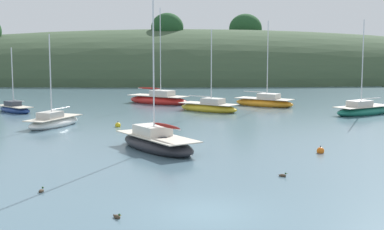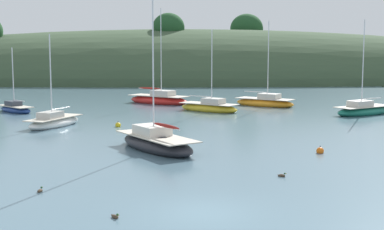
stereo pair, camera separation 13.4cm
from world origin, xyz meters
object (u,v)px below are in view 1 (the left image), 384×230
(sailboat_orange_cutter, at_px, (209,107))
(mooring_buoy_outer, at_px, (320,151))
(sailboat_teal_outer, at_px, (363,110))
(duck_trailing, at_px, (283,175))
(sailboat_yellow_far, at_px, (157,143))
(sailboat_blue_center, at_px, (54,122))
(duck_straggler, at_px, (117,217))
(sailboat_black_sloop, at_px, (158,100))
(duck_lone_right, at_px, (41,191))
(sailboat_white_near, at_px, (265,102))
(mooring_buoy_inner, at_px, (118,125))
(sailboat_red_portside, at_px, (15,109))

(sailboat_orange_cutter, xyz_separation_m, mooring_buoy_outer, (5.28, -21.38, -0.26))
(sailboat_teal_outer, height_order, duck_trailing, sailboat_teal_outer)
(sailboat_yellow_far, xyz_separation_m, duck_trailing, (6.22, -7.07, -0.38))
(sailboat_blue_center, height_order, duck_straggler, sailboat_blue_center)
(duck_straggler, bearing_deg, mooring_buoy_outer, 49.08)
(sailboat_black_sloop, distance_m, duck_straggler, 40.87)
(duck_straggler, bearing_deg, sailboat_orange_cutter, 81.26)
(mooring_buoy_outer, height_order, duck_trailing, mooring_buoy_outer)
(sailboat_orange_cutter, xyz_separation_m, duck_straggler, (-5.13, -33.39, -0.33))
(sailboat_orange_cutter, relative_size, sailboat_yellow_far, 0.76)
(duck_lone_right, bearing_deg, mooring_buoy_outer, 30.77)
(sailboat_teal_outer, height_order, sailboat_yellow_far, sailboat_yellow_far)
(sailboat_white_near, distance_m, mooring_buoy_inner, 20.36)
(duck_straggler, distance_m, duck_trailing, 9.45)
(sailboat_red_portside, height_order, mooring_buoy_inner, sailboat_red_portside)
(sailboat_black_sloop, height_order, sailboat_red_portside, sailboat_black_sloop)
(sailboat_yellow_far, relative_size, duck_straggler, 28.28)
(sailboat_white_near, bearing_deg, duck_straggler, -106.46)
(mooring_buoy_inner, bearing_deg, sailboat_white_near, 47.65)
(sailboat_white_near, relative_size, duck_lone_right, 21.39)
(sailboat_orange_cutter, bearing_deg, sailboat_blue_center, -141.44)
(mooring_buoy_inner, relative_size, duck_lone_right, 1.27)
(sailboat_blue_center, bearing_deg, sailboat_black_sloop, 66.90)
(duck_trailing, bearing_deg, sailboat_orange_cutter, 94.18)
(sailboat_black_sloop, xyz_separation_m, duck_straggler, (-0.01, -40.87, -0.39))
(duck_lone_right, height_order, duck_straggler, same)
(sailboat_red_portside, bearing_deg, mooring_buoy_outer, -41.59)
(mooring_buoy_outer, height_order, duck_lone_right, mooring_buoy_outer)
(sailboat_blue_center, distance_m, sailboat_red_portside, 11.38)
(sailboat_white_near, bearing_deg, sailboat_red_portside, -168.56)
(sailboat_black_sloop, bearing_deg, sailboat_blue_center, -113.10)
(mooring_buoy_outer, bearing_deg, sailboat_teal_outer, 64.80)
(sailboat_yellow_far, bearing_deg, sailboat_black_sloop, 91.85)
(mooring_buoy_outer, relative_size, duck_trailing, 1.27)
(sailboat_white_near, xyz_separation_m, duck_straggler, (-11.25, -38.07, -0.35))
(sailboat_red_portside, height_order, duck_straggler, sailboat_red_portside)
(sailboat_white_near, distance_m, duck_trailing, 32.12)
(sailboat_black_sloop, height_order, mooring_buoy_outer, sailboat_black_sloop)
(sailboat_red_portside, relative_size, mooring_buoy_inner, 11.61)
(sailboat_black_sloop, relative_size, duck_straggler, 28.49)
(sailboat_teal_outer, relative_size, mooring_buoy_outer, 16.31)
(sailboat_blue_center, xyz_separation_m, sailboat_red_portside, (-5.87, 9.75, -0.04))
(mooring_buoy_outer, distance_m, duck_lone_right, 16.30)
(duck_lone_right, bearing_deg, sailboat_blue_center, 101.15)
(sailboat_red_portside, xyz_separation_m, duck_straggler, (13.34, -33.10, -0.26))
(sailboat_yellow_far, relative_size, sailboat_black_sloop, 0.99)
(sailboat_yellow_far, distance_m, duck_straggler, 13.32)
(duck_lone_right, xyz_separation_m, duck_trailing, (10.71, 2.54, 0.00))
(sailboat_red_portside, bearing_deg, mooring_buoy_inner, -42.83)
(sailboat_black_sloop, distance_m, mooring_buoy_inner, 18.02)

